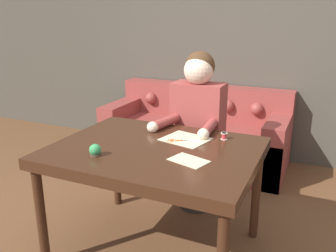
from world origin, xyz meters
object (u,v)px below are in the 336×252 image
at_px(couch, 196,135).
at_px(person, 197,131).
at_px(dining_table, 155,158).
at_px(thread_spool, 224,136).
at_px(pin_cushion, 95,150).
at_px(scissors, 179,141).

distance_m(couch, person, 1.07).
height_order(couch, person, person).
bearing_deg(dining_table, person, 85.97).
bearing_deg(couch, thread_spool, -62.99).
height_order(dining_table, pin_cushion, pin_cushion).
relative_size(person, thread_spool, 28.51).
xyz_separation_m(dining_table, couch, (-0.30, 1.60, -0.38)).
distance_m(thread_spool, pin_cushion, 0.85).
distance_m(dining_table, pin_cushion, 0.39).
xyz_separation_m(couch, scissors, (0.39, -1.43, 0.45)).
bearing_deg(dining_table, couch, 100.58).
bearing_deg(couch, person, -69.84).
height_order(couch, scissors, couch).
bearing_deg(scissors, person, 95.44).
relative_size(person, pin_cushion, 17.94).
xyz_separation_m(thread_spool, pin_cushion, (-0.61, -0.59, 0.01)).
xyz_separation_m(person, pin_cushion, (-0.30, -0.93, 0.11)).
height_order(dining_table, thread_spool, thread_spool).
height_order(dining_table, couch, couch).
bearing_deg(scissors, pin_cushion, -128.74).
bearing_deg(thread_spool, dining_table, -137.68).
bearing_deg(thread_spool, person, 132.21).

